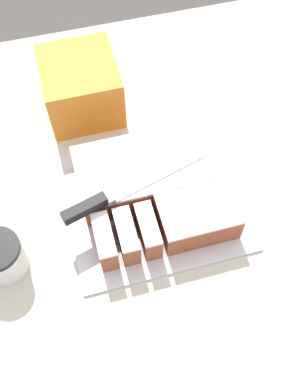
# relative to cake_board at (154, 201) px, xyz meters

# --- Properties ---
(ground_plane) EXTENTS (8.00, 8.00, 0.00)m
(ground_plane) POSITION_rel_cake_board_xyz_m (-0.00, 0.06, -0.89)
(ground_plane) COLOR #4C4742
(countertop) EXTENTS (1.40, 1.10, 0.88)m
(countertop) POSITION_rel_cake_board_xyz_m (-0.00, 0.06, -0.44)
(countertop) COLOR beige
(countertop) RESTS_ON ground_plane
(cake_board) EXTENTS (0.37, 0.34, 0.01)m
(cake_board) POSITION_rel_cake_board_xyz_m (0.00, 0.00, 0.00)
(cake_board) COLOR silver
(cake_board) RESTS_ON countertop
(cake) EXTENTS (0.30, 0.27, 0.07)m
(cake) POSITION_rel_cake_board_xyz_m (0.01, 0.00, 0.04)
(cake) COLOR #994C2D
(cake) RESTS_ON cake_board
(knife) EXTENTS (0.31, 0.11, 0.02)m
(knife) POSITION_rel_cake_board_xyz_m (-0.10, -0.01, 0.08)
(knife) COLOR silver
(knife) RESTS_ON cake
(coffee_cup) EXTENTS (0.09, 0.09, 0.09)m
(coffee_cup) POSITION_rel_cake_board_xyz_m (-0.32, -0.07, 0.04)
(coffee_cup) COLOR white
(coffee_cup) RESTS_ON countertop
(storage_box) EXTENTS (0.17, 0.19, 0.14)m
(storage_box) POSITION_rel_cake_board_xyz_m (-0.09, 0.31, 0.06)
(storage_box) COLOR orange
(storage_box) RESTS_ON countertop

